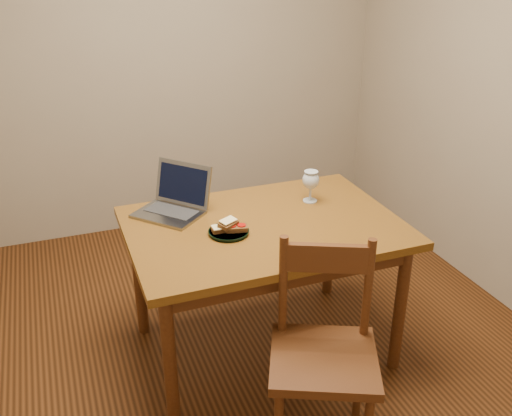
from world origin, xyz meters
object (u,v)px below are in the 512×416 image
object	(u,v)px
milk_glass	(311,186)
table	(264,239)
plate	(229,232)
chair	(324,344)
laptop	(175,200)

from	to	relation	value
milk_glass	table	bearing A→B (deg)	-153.52
plate	chair	bearing A→B (deg)	-71.81
laptop	milk_glass	bearing A→B (deg)	37.09
table	plate	world-z (taller)	plate
milk_glass	laptop	world-z (taller)	laptop
chair	milk_glass	xyz separation A→B (m)	(0.31, 0.81, 0.33)
chair	laptop	world-z (taller)	laptop
milk_glass	laptop	xyz separation A→B (m)	(-0.68, 0.14, -0.02)
chair	milk_glass	world-z (taller)	milk_glass
plate	laptop	distance (m)	0.38
chair	table	bearing A→B (deg)	115.51
table	chair	xyz separation A→B (m)	(0.01, -0.65, -0.16)
plate	milk_glass	world-z (taller)	milk_glass
plate	table	bearing A→B (deg)	11.59
table	milk_glass	size ratio (longest dim) A/B	7.65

